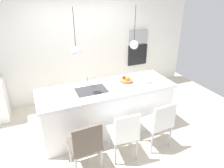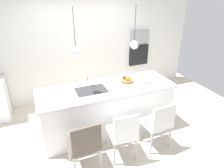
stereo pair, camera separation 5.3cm
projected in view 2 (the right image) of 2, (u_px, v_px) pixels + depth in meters
name	position (u px, v px, depth m)	size (l,w,h in m)	color
floor	(108.00, 128.00, 4.15)	(6.60, 6.60, 0.00)	beige
back_wall	(83.00, 47.00, 4.98)	(6.00, 0.10, 2.60)	silver
kitchen_island	(107.00, 108.00, 3.95)	(2.57, 0.86, 0.94)	white
sink_basin	(91.00, 90.00, 3.65)	(0.56, 0.40, 0.02)	#2D2D30
faucet	(88.00, 79.00, 3.77)	(0.02, 0.17, 0.22)	silver
fruit_bowl	(126.00, 80.00, 3.95)	(0.26, 0.26, 0.14)	#9E6B38
microwave	(140.00, 37.00, 5.39)	(0.54, 0.08, 0.34)	#9E9EA3
oven	(138.00, 55.00, 5.60)	(0.56, 0.08, 0.56)	black
chair_near	(85.00, 143.00, 3.01)	(0.47, 0.43, 0.89)	brown
chair_middle	(123.00, 133.00, 3.22)	(0.46, 0.48, 0.91)	white
chair_far	(158.00, 122.00, 3.45)	(0.49, 0.44, 0.91)	silver
pendant_light_left	(76.00, 51.00, 3.25)	(0.16, 0.16, 0.76)	silver
pendant_light_right	(134.00, 45.00, 3.61)	(0.16, 0.16, 0.76)	silver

